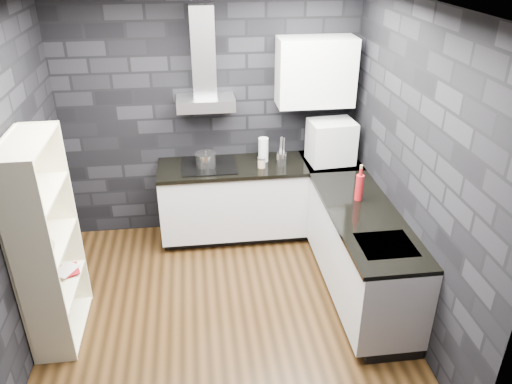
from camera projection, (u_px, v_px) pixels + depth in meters
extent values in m
plane|color=#3A2511|center=(225.00, 311.00, 4.64)|extent=(3.20, 3.20, 0.00)
plane|color=white|center=(213.00, 4.00, 3.39)|extent=(3.20, 3.20, 0.00)
cube|color=black|center=(211.00, 116.00, 5.44)|extent=(3.20, 0.05, 2.70)
cube|color=black|center=(240.00, 320.00, 2.59)|extent=(3.20, 0.05, 2.70)
cube|color=black|center=(9.00, 194.00, 3.83)|extent=(0.05, 3.20, 2.70)
cube|color=black|center=(413.00, 171.00, 4.20)|extent=(0.05, 3.20, 2.70)
cube|color=black|center=(259.00, 228.00, 5.85)|extent=(2.18, 0.50, 0.10)
cube|color=black|center=(361.00, 289.00, 4.86)|extent=(0.50, 1.78, 0.10)
cube|color=silver|center=(260.00, 197.00, 5.62)|extent=(2.20, 0.60, 0.76)
cube|color=silver|center=(362.00, 252.00, 4.65)|extent=(0.60, 1.80, 0.76)
cube|color=black|center=(260.00, 166.00, 5.42)|extent=(2.20, 0.62, 0.04)
cube|color=black|center=(365.00, 216.00, 4.47)|extent=(0.62, 1.80, 0.04)
cube|color=black|center=(331.00, 161.00, 5.52)|extent=(0.62, 0.62, 0.04)
cube|color=#B6B6BB|center=(206.00, 103.00, 5.17)|extent=(0.60, 0.34, 0.12)
cube|color=#B6B6BB|center=(203.00, 52.00, 5.00)|extent=(0.24, 0.20, 0.90)
cube|color=silver|center=(316.00, 72.00, 5.16)|extent=(0.80, 0.35, 0.70)
cube|color=black|center=(209.00, 166.00, 5.36)|extent=(0.58, 0.50, 0.01)
cube|color=#B6B6BB|center=(386.00, 245.00, 4.02)|extent=(0.44, 0.40, 0.01)
cylinder|color=silver|center=(206.00, 160.00, 5.32)|extent=(0.28, 0.28, 0.13)
cylinder|color=silver|center=(263.00, 150.00, 5.43)|extent=(0.12, 0.12, 0.26)
cylinder|color=tan|center=(262.00, 163.00, 5.31)|extent=(0.10, 0.10, 0.10)
cylinder|color=silver|center=(282.00, 159.00, 5.37)|extent=(0.13, 0.13, 0.14)
cube|color=silver|center=(331.00, 142.00, 5.37)|extent=(0.50, 0.40, 0.47)
cylinder|color=maroon|center=(359.00, 188.00, 4.64)|extent=(0.09, 0.09, 0.25)
cube|color=#ECE8C3|center=(47.00, 244.00, 4.02)|extent=(0.58, 0.87, 1.80)
imported|color=white|center=(42.00, 250.00, 3.89)|extent=(0.28, 0.28, 0.05)
imported|color=maroon|center=(59.00, 264.00, 4.34)|extent=(0.15, 0.07, 0.20)
imported|color=#B2B2B2|center=(57.00, 259.00, 4.36)|extent=(0.14, 0.09, 0.21)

